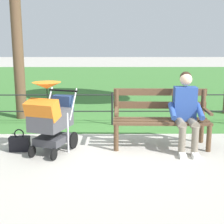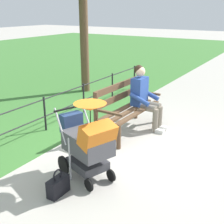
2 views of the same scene
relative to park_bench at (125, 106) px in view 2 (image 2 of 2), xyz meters
The scene contains 6 objects.
ground_plane 0.97m from the park_bench, ahead, with size 60.00×60.00×0.00m, color #ADA89E.
park_bench is the anchor object (origin of this frame).
person_on_bench 0.46m from the park_bench, 149.06° to the left, with size 0.54×0.74×1.28m.
stroller 1.84m from the park_bench, 12.59° to the left, with size 0.76×0.99×1.15m.
handbag 2.38m from the park_bench, ahead, with size 0.32×0.14×0.37m.
park_fence 1.47m from the park_bench, 68.59° to the right, with size 7.71×0.04×0.70m.
Camera 2 is at (3.97, 2.51, 2.32)m, focal length 47.20 mm.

